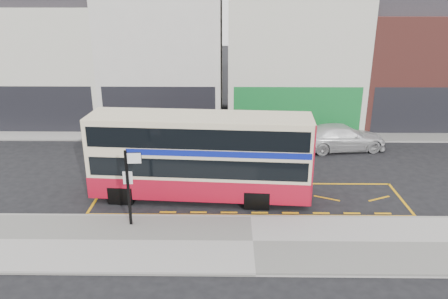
{
  "coord_description": "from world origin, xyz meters",
  "views": [
    {
      "loc": [
        -0.9,
        -16.54,
        9.03
      ],
      "look_at": [
        -1.14,
        2.0,
        2.23
      ],
      "focal_mm": 35.0,
      "sensor_mm": 36.0,
      "label": 1
    }
  ],
  "objects_px": {
    "street_tree_right": "(353,75)",
    "car_white": "(342,137)",
    "car_silver": "(128,134)",
    "car_grey": "(235,132)",
    "bus_stop_post": "(129,181)",
    "double_decker_bus": "(201,156)"
  },
  "relations": [
    {
      "from": "bus_stop_post",
      "to": "car_white",
      "type": "bearing_deg",
      "value": 37.76
    },
    {
      "from": "bus_stop_post",
      "to": "car_white",
      "type": "relative_size",
      "value": 0.61
    },
    {
      "from": "double_decker_bus",
      "to": "street_tree_right",
      "type": "distance_m",
      "value": 14.23
    },
    {
      "from": "double_decker_bus",
      "to": "street_tree_right",
      "type": "height_order",
      "value": "street_tree_right"
    },
    {
      "from": "street_tree_right",
      "to": "car_silver",
      "type": "bearing_deg",
      "value": -167.29
    },
    {
      "from": "bus_stop_post",
      "to": "car_silver",
      "type": "relative_size",
      "value": 0.82
    },
    {
      "from": "car_silver",
      "to": "street_tree_right",
      "type": "xyz_separation_m",
      "value": [
        14.42,
        3.25,
        3.13
      ]
    },
    {
      "from": "double_decker_bus",
      "to": "car_white",
      "type": "bearing_deg",
      "value": 43.43
    },
    {
      "from": "car_grey",
      "to": "street_tree_right",
      "type": "distance_m",
      "value": 8.84
    },
    {
      "from": "street_tree_right",
      "to": "car_white",
      "type": "bearing_deg",
      "value": -109.84
    },
    {
      "from": "bus_stop_post",
      "to": "double_decker_bus",
      "type": "bearing_deg",
      "value": 42.77
    },
    {
      "from": "bus_stop_post",
      "to": "car_silver",
      "type": "bearing_deg",
      "value": 99.93
    },
    {
      "from": "bus_stop_post",
      "to": "car_silver",
      "type": "distance_m",
      "value": 10.4
    },
    {
      "from": "bus_stop_post",
      "to": "car_grey",
      "type": "height_order",
      "value": "bus_stop_post"
    },
    {
      "from": "car_grey",
      "to": "street_tree_right",
      "type": "bearing_deg",
      "value": -51.36
    },
    {
      "from": "double_decker_bus",
      "to": "car_white",
      "type": "relative_size",
      "value": 1.91
    },
    {
      "from": "double_decker_bus",
      "to": "car_grey",
      "type": "bearing_deg",
      "value": 82.11
    },
    {
      "from": "car_grey",
      "to": "street_tree_right",
      "type": "xyz_separation_m",
      "value": [
        7.79,
        2.84,
        3.08
      ]
    },
    {
      "from": "car_white",
      "to": "car_silver",
      "type": "bearing_deg",
      "value": 78.77
    },
    {
      "from": "bus_stop_post",
      "to": "car_silver",
      "type": "height_order",
      "value": "bus_stop_post"
    },
    {
      "from": "car_grey",
      "to": "car_white",
      "type": "bearing_deg",
      "value": -81.6
    },
    {
      "from": "car_silver",
      "to": "car_grey",
      "type": "relative_size",
      "value": 0.89
    }
  ]
}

